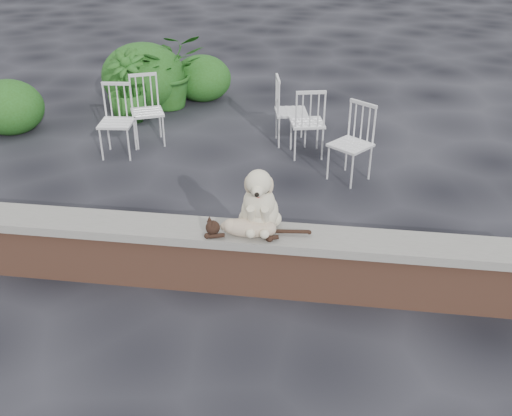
# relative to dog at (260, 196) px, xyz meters

# --- Properties ---
(ground) EXTENTS (60.00, 60.00, 0.00)m
(ground) POSITION_rel_dog_xyz_m (-0.23, -0.08, -0.89)
(ground) COLOR black
(ground) RESTS_ON ground
(brick_wall) EXTENTS (6.00, 0.30, 0.50)m
(brick_wall) POSITION_rel_dog_xyz_m (-0.23, -0.08, -0.64)
(brick_wall) COLOR brown
(brick_wall) RESTS_ON ground
(capstone) EXTENTS (6.20, 0.40, 0.08)m
(capstone) POSITION_rel_dog_xyz_m (-0.23, -0.08, -0.35)
(capstone) COLOR slate
(capstone) RESTS_ON brick_wall
(dog) EXTENTS (0.43, 0.55, 0.61)m
(dog) POSITION_rel_dog_xyz_m (0.00, 0.00, 0.00)
(dog) COLOR beige
(dog) RESTS_ON capstone
(cat) EXTENTS (1.06, 0.30, 0.18)m
(cat) POSITION_rel_dog_xyz_m (-0.08, -0.15, -0.22)
(cat) COLOR tan
(cat) RESTS_ON capstone
(chair_d) EXTENTS (0.79, 0.79, 0.94)m
(chair_d) POSITION_rel_dog_xyz_m (0.79, 2.27, -0.42)
(chair_d) COLOR white
(chair_d) RESTS_ON ground
(chair_e) EXTENTS (0.66, 0.66, 0.94)m
(chair_e) POSITION_rel_dog_xyz_m (-0.01, 3.34, -0.42)
(chair_e) COLOR white
(chair_e) RESTS_ON ground
(chair_b) EXTENTS (0.61, 0.61, 0.94)m
(chair_b) POSITION_rel_dog_xyz_m (-2.23, 2.59, -0.42)
(chair_b) COLOR white
(chair_b) RESTS_ON ground
(chair_a) EXTENTS (0.74, 0.74, 0.94)m
(chair_a) POSITION_rel_dog_xyz_m (-1.96, 3.05, -0.42)
(chair_a) COLOR white
(chair_a) RESTS_ON ground
(chair_c) EXTENTS (0.67, 0.67, 0.94)m
(chair_c) POSITION_rel_dog_xyz_m (0.23, 2.95, -0.42)
(chair_c) COLOR white
(chair_c) RESTS_ON ground
(potted_plant_a) EXTENTS (1.36, 1.28, 1.21)m
(potted_plant_a) POSITION_rel_dog_xyz_m (-2.06, 4.61, -0.28)
(potted_plant_a) COLOR #234E16
(potted_plant_a) RESTS_ON ground
(potted_plant_b) EXTENTS (0.66, 0.66, 1.06)m
(potted_plant_b) POSITION_rel_dog_xyz_m (-2.53, 3.88, -0.35)
(potted_plant_b) COLOR #234E16
(potted_plant_b) RESTS_ON ground
(shrubbery) EXTENTS (3.43, 2.75, 1.07)m
(shrubbery) POSITION_rel_dog_xyz_m (-2.69, 4.40, -0.46)
(shrubbery) COLOR #234E16
(shrubbery) RESTS_ON ground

